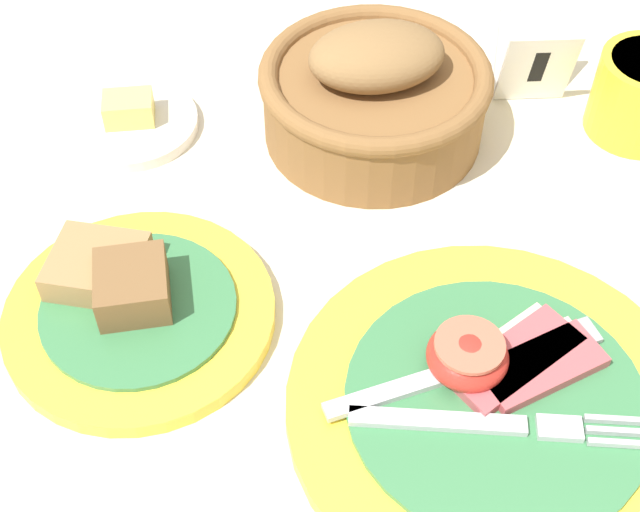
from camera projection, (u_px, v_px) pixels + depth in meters
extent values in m
plane|color=beige|center=(404.00, 387.00, 0.57)|extent=(3.00, 3.00, 0.00)
cylinder|color=yellow|center=(495.00, 407.00, 0.56)|extent=(0.26, 0.26, 0.01)
cylinder|color=#3D7F4C|center=(496.00, 400.00, 0.55)|extent=(0.19, 0.19, 0.00)
cube|color=#BC5156|center=(541.00, 366.00, 0.56)|extent=(0.09, 0.07, 0.01)
cube|color=beige|center=(526.00, 347.00, 0.57)|extent=(0.07, 0.05, 0.01)
cube|color=#BC5156|center=(516.00, 360.00, 0.56)|extent=(0.09, 0.09, 0.01)
cube|color=beige|center=(498.00, 343.00, 0.57)|extent=(0.07, 0.07, 0.01)
ellipsoid|color=red|center=(467.00, 356.00, 0.56)|extent=(0.05, 0.05, 0.03)
cylinder|color=#DB664C|center=(470.00, 345.00, 0.55)|extent=(0.04, 0.04, 0.00)
cube|color=silver|center=(437.00, 421.00, 0.54)|extent=(0.11, 0.01, 0.00)
cube|color=silver|center=(560.00, 428.00, 0.53)|extent=(0.03, 0.02, 0.00)
cube|color=silver|center=(624.00, 444.00, 0.53)|extent=(0.04, 0.00, 0.00)
cube|color=silver|center=(622.00, 432.00, 0.53)|extent=(0.04, 0.00, 0.00)
cube|color=silver|center=(620.00, 420.00, 0.54)|extent=(0.04, 0.00, 0.00)
cube|color=silver|center=(411.00, 388.00, 0.55)|extent=(0.10, 0.06, 0.00)
cube|color=#9EA0A5|center=(543.00, 346.00, 0.57)|extent=(0.08, 0.05, 0.00)
cylinder|color=yellow|center=(140.00, 315.00, 0.61)|extent=(0.18, 0.18, 0.01)
cylinder|color=#3D7F4C|center=(138.00, 307.00, 0.60)|extent=(0.13, 0.13, 0.00)
cube|color=#9E7A4C|center=(97.00, 266.00, 0.61)|extent=(0.07, 0.06, 0.02)
cube|color=brown|center=(132.00, 286.00, 0.59)|extent=(0.06, 0.06, 0.03)
cylinder|color=brown|center=(374.00, 105.00, 0.72)|extent=(0.18, 0.18, 0.06)
torus|color=brown|center=(376.00, 75.00, 0.69)|extent=(0.18, 0.18, 0.02)
ellipsoid|color=olive|center=(377.00, 56.00, 0.68)|extent=(0.12, 0.10, 0.04)
cylinder|color=silver|center=(132.00, 124.00, 0.74)|extent=(0.11, 0.11, 0.01)
cube|color=#F4E06B|center=(129.00, 109.00, 0.73)|extent=(0.05, 0.04, 0.02)
cube|color=white|center=(537.00, 69.00, 0.74)|extent=(0.06, 0.03, 0.07)
cube|color=white|center=(531.00, 52.00, 0.75)|extent=(0.06, 0.03, 0.07)
cube|color=black|center=(539.00, 67.00, 0.73)|extent=(0.01, 0.01, 0.04)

